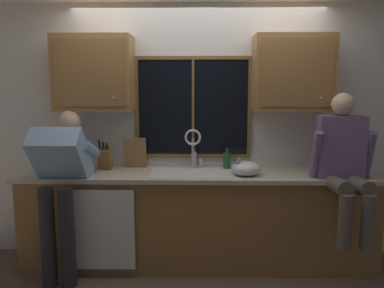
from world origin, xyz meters
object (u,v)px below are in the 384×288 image
Objects in this scene: mixing_bowl at (246,168)px; bottle_green_glass at (194,159)px; person_standing at (62,177)px; bottle_tall_clear at (227,160)px; knife_block at (105,159)px; person_sitting_on_counter at (344,159)px; soap_dispenser at (238,168)px; cutting_board at (135,153)px.

bottle_green_glass is at bearing 148.20° from mixing_bowl.
bottle_tall_clear is (1.50, 0.48, 0.06)m from person_standing.
person_standing is at bearing -156.78° from bottle_green_glass.
person_standing reaches higher than bottle_tall_clear.
person_standing is at bearing -173.18° from mixing_bowl.
knife_block is (0.29, 0.41, 0.08)m from person_standing.
person_sitting_on_counter reaches higher than person_standing.
soap_dispenser is 0.80× the size of bottle_green_glass.
knife_block is at bearing 169.90° from person_sitting_on_counter.
bottle_green_glass is 0.33m from bottle_tall_clear.
knife_block is 0.88m from bottle_green_glass.
person_sitting_on_counter is at bearing -10.10° from knife_block.
person_standing is at bearing -124.88° from knife_block.
soap_dispenser reaches higher than mixing_bowl.
knife_block reaches higher than mixing_bowl.
person_sitting_on_counter is 4.58× the size of mixing_bowl.
person_standing is 2.49m from person_sitting_on_counter.
mixing_bowl is at bearing 167.96° from person_sitting_on_counter.
bottle_tall_clear is at bearing -1.66° from cutting_board.
person_standing reaches higher than mixing_bowl.
mixing_bowl is at bearing 17.00° from soap_dispenser.
person_sitting_on_counter reaches higher than bottle_tall_clear.
bottle_tall_clear is (0.33, -0.02, -0.00)m from bottle_green_glass.
soap_dispenser is at bearing -163.00° from mixing_bowl.
knife_block is at bearing -176.73° from bottle_tall_clear.
soap_dispenser is at bearing -18.23° from cutting_board.
knife_block is 1.32m from soap_dispenser.
cutting_board is 1.81× the size of soap_dispenser.
cutting_board is 0.60m from bottle_green_glass.
knife_block is 1.39m from mixing_bowl.
person_sitting_on_counter is (2.49, 0.02, 0.16)m from person_standing.
bottle_green_glass is (0.59, -0.01, -0.06)m from cutting_board.
mixing_bowl is 0.58m from bottle_green_glass.
knife_block is at bearing 171.10° from mixing_bowl.
bottle_green_glass is (-1.32, 0.48, -0.10)m from person_sitting_on_counter.
bottle_tall_clear is (-0.16, 0.28, 0.03)m from mixing_bowl.
cutting_board is 1.14× the size of mixing_bowl.
cutting_board is (0.29, 0.10, 0.04)m from knife_block.
cutting_board is 1.07m from soap_dispenser.
soap_dispenser is at bearing -74.21° from bottle_tall_clear.
person_standing reaches higher than knife_block.
bottle_tall_clear is at bearing 3.27° from knife_block.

